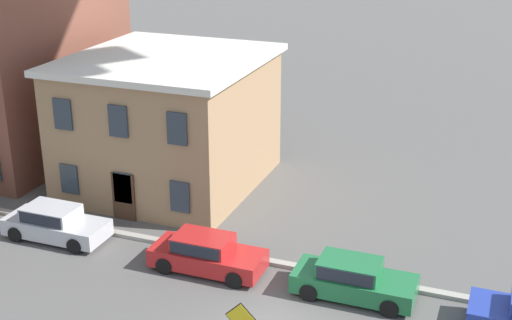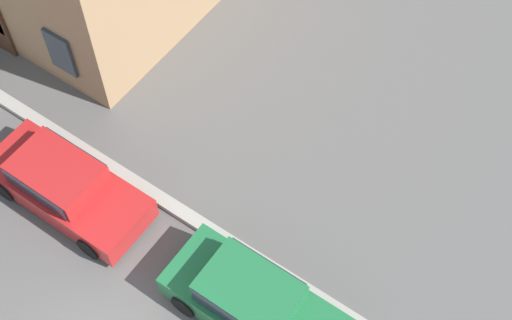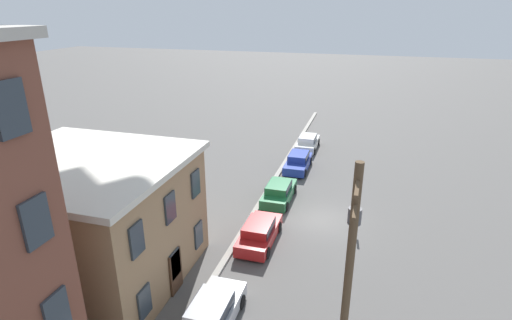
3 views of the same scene
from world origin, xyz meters
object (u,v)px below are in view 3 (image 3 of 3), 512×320
car_silver (211,313)px  car_white (308,142)px  caution_sign (355,203)px  utility_pole (349,271)px  car_blue (298,161)px  car_green (279,191)px  car_red (259,232)px

car_silver → car_white: size_ratio=1.00×
caution_sign → utility_pole: 12.31m
caution_sign → utility_pole: bearing=-179.1°
car_silver → caution_sign: 11.95m
car_blue → caution_sign: caution_sign is taller
car_white → car_silver: bearing=179.7°
car_green → caution_sign: bearing=-111.6°
car_red → caution_sign: bearing=-55.7°
car_silver → car_white: same height
car_green → caution_sign: caution_sign is taller
car_blue → car_white: bearing=0.8°
car_red → car_silver: bearing=178.8°
car_silver → car_green: (12.76, 0.01, 0.00)m
car_silver → car_red: same height
car_silver → car_red: size_ratio=1.00×
car_silver → caution_sign: bearing=-26.9°
car_red → car_blue: (12.05, -0.06, 0.00)m
caution_sign → car_green: bearing=68.4°
car_green → car_blue: bearing=-1.9°
car_blue → caution_sign: 9.98m
utility_pole → caution_sign: bearing=0.9°
car_red → car_white: same height
car_green → caution_sign: (-2.14, -5.40, 0.88)m
car_green → caution_sign: size_ratio=1.80×
car_green → car_white: same height
car_white → car_blue: bearing=-179.2°
car_silver → car_blue: (19.10, -0.21, 0.00)m
car_silver → caution_sign: (10.62, -5.40, 0.88)m
car_red → car_blue: bearing=-0.3°
car_red → utility_pole: utility_pole is taller
utility_pole → car_silver: bearing=77.7°
car_red → utility_pole: bearing=-146.6°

